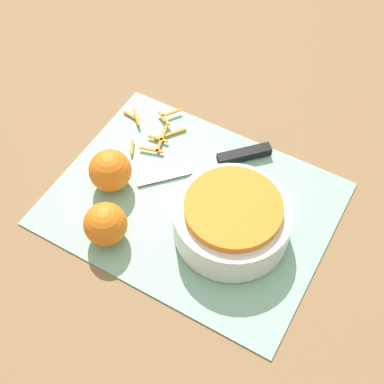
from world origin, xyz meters
The scene contains 7 objects.
ground_plane centered at (0.00, 0.00, 0.00)m, with size 4.00×4.00×0.00m, color olive.
cutting_board centered at (0.00, 0.00, 0.00)m, with size 0.47×0.36×0.01m.
bowl_speckled centered at (-0.08, 0.02, 0.04)m, with size 0.19×0.19×0.08m.
knife centered at (-0.01, -0.11, 0.01)m, with size 0.19×0.20×0.02m.
orange_left centered at (0.09, 0.13, 0.04)m, with size 0.07×0.07×0.07m.
orange_right centered at (0.14, 0.03, 0.04)m, with size 0.07×0.07×0.07m.
peel_pile centered at (0.14, -0.11, 0.01)m, with size 0.13×0.14×0.01m.
Camera 1 is at (-0.26, 0.45, 0.76)m, focal length 50.00 mm.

